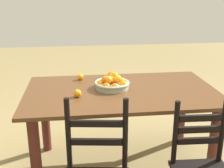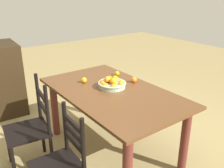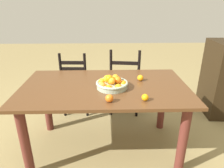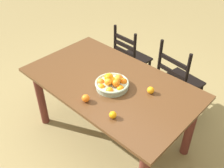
% 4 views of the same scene
% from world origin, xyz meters
% --- Properties ---
extents(ground_plane, '(12.00, 12.00, 0.00)m').
position_xyz_m(ground_plane, '(0.00, 0.00, 0.00)').
color(ground_plane, olive).
extents(dining_table, '(1.68, 0.98, 0.77)m').
position_xyz_m(dining_table, '(0.00, 0.00, 0.64)').
color(dining_table, '#51311A').
rests_on(dining_table, ground).
extents(chair_near_window, '(0.48, 0.48, 0.97)m').
position_xyz_m(chair_near_window, '(0.29, 0.83, 0.45)').
color(chair_near_window, black).
rests_on(chair_near_window, ground).
extents(chair_by_cabinet, '(0.40, 0.40, 0.93)m').
position_xyz_m(chair_by_cabinet, '(-0.42, 0.82, 0.46)').
color(chair_by_cabinet, black).
rests_on(chair_by_cabinet, ground).
extents(fruit_bowl, '(0.32, 0.32, 0.14)m').
position_xyz_m(fruit_bowl, '(0.07, -0.06, 0.82)').
color(fruit_bowl, '#9AA990').
rests_on(fruit_bowl, dining_table).
extents(orange_loose_0, '(0.06, 0.06, 0.06)m').
position_xyz_m(orange_loose_0, '(0.35, -0.34, 0.80)').
color(orange_loose_0, orange).
rests_on(orange_loose_0, dining_table).
extents(orange_loose_1, '(0.07, 0.07, 0.07)m').
position_xyz_m(orange_loose_1, '(0.05, -0.35, 0.81)').
color(orange_loose_1, orange).
rests_on(orange_loose_1, dining_table).
extents(orange_loose_2, '(0.06, 0.06, 0.06)m').
position_xyz_m(orange_loose_2, '(0.39, 0.12, 0.80)').
color(orange_loose_2, orange).
rests_on(orange_loose_2, dining_table).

